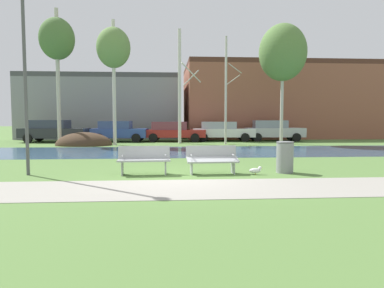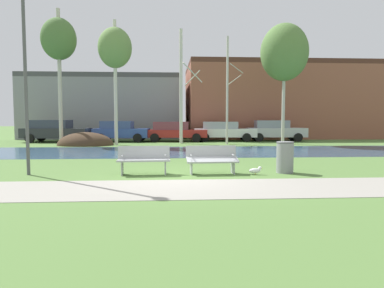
{
  "view_description": "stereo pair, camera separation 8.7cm",
  "coord_description": "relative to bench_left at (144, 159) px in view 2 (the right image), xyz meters",
  "views": [
    {
      "loc": [
        -0.35,
        -10.17,
        1.73
      ],
      "look_at": [
        0.47,
        1.35,
        0.89
      ],
      "focal_mm": 32.95,
      "sensor_mm": 36.0,
      "label": 1
    },
    {
      "loc": [
        -0.26,
        -10.18,
        1.73
      ],
      "look_at": [
        0.47,
        1.35,
        0.89
      ],
      "focal_mm": 32.95,
      "sensor_mm": 36.0,
      "label": 2
    }
  ],
  "objects": [
    {
      "name": "trash_bin",
      "position": [
        4.45,
        0.04,
        0.04
      ],
      "size": [
        0.56,
        0.56,
        0.99
      ],
      "color": "gray",
      "rests_on": "ground"
    },
    {
      "name": "birch_center",
      "position": [
        4.67,
        12.59,
        3.15
      ],
      "size": [
        1.13,
        1.96,
        7.15
      ],
      "color": "beige",
      "rests_on": "ground"
    },
    {
      "name": "soil_mound",
      "position": [
        -4.63,
        12.23,
        -0.47
      ],
      "size": [
        3.59,
        2.7,
        1.69
      ],
      "primitive_type": "ellipsoid",
      "color": "#423021",
      "rests_on": "ground"
    },
    {
      "name": "birch_center_right",
      "position": [
        8.45,
        12.51,
        5.63
      ],
      "size": [
        3.15,
        3.15,
        8.01
      ],
      "color": "#BCB7A8",
      "rests_on": "ground"
    },
    {
      "name": "bench_left",
      "position": [
        0.0,
        0.0,
        0.0
      ],
      "size": [
        1.62,
        0.62,
        0.87
      ],
      "color": "#9EA0A3",
      "rests_on": "ground"
    },
    {
      "name": "parked_suv_fifth_silver",
      "position": [
        8.82,
        15.54,
        0.35
      ],
      "size": [
        4.5,
        2.2,
        1.58
      ],
      "color": "#B2B5BC",
      "rests_on": "ground"
    },
    {
      "name": "parked_van_nearest_dark",
      "position": [
        -7.53,
        15.37,
        0.37
      ],
      "size": [
        4.85,
        2.35,
        1.61
      ],
      "color": "#282B30",
      "rests_on": "ground"
    },
    {
      "name": "birch_center_left",
      "position": [
        1.63,
        13.41,
        3.46
      ],
      "size": [
        1.57,
        2.75,
        7.77
      ],
      "color": "beige",
      "rests_on": "ground"
    },
    {
      "name": "building_grey_warehouse",
      "position": [
        -4.93,
        22.63,
        2.28
      ],
      "size": [
        13.6,
        8.37,
        5.5
      ],
      "color": "gray",
      "rests_on": "ground"
    },
    {
      "name": "streetlamp",
      "position": [
        -3.52,
        0.14,
        3.5
      ],
      "size": [
        0.32,
        0.32,
        6.06
      ],
      "color": "#4C4C51",
      "rests_on": "ground"
    },
    {
      "name": "river_band",
      "position": [
        1.06,
        7.46,
        -0.47
      ],
      "size": [
        80.0,
        6.25,
        0.01
      ],
      "primitive_type": "cube",
      "color": "#33516B",
      "rests_on": "ground"
    },
    {
      "name": "birch_left",
      "position": [
        -2.66,
        12.21,
        5.68
      ],
      "size": [
        2.14,
        2.14,
        7.98
      ],
      "color": "beige",
      "rests_on": "ground"
    },
    {
      "name": "birch_far_left",
      "position": [
        -6.45,
        13.19,
        6.37
      ],
      "size": [
        2.27,
        2.27,
        8.89
      ],
      "color": "#BCB7A8",
      "rests_on": "ground"
    },
    {
      "name": "paved_path_strip",
      "position": [
        1.06,
        -2.3,
        -0.47
      ],
      "size": [
        60.0,
        2.46,
        0.01
      ],
      "primitive_type": "cube",
      "color": "gray",
      "rests_on": "ground"
    },
    {
      "name": "building_brick_low",
      "position": [
        11.13,
        21.85,
        2.82
      ],
      "size": [
        17.26,
        9.47,
        6.57
      ],
      "color": "brown",
      "rests_on": "ground"
    },
    {
      "name": "parked_wagon_fourth_white",
      "position": [
        4.91,
        15.76,
        0.31
      ],
      "size": [
        4.78,
        2.29,
        1.47
      ],
      "color": "silver",
      "rests_on": "ground"
    },
    {
      "name": "parked_hatch_third_red",
      "position": [
        1.18,
        15.69,
        0.3
      ],
      "size": [
        4.76,
        2.4,
        1.47
      ],
      "color": "maroon",
      "rests_on": "ground"
    },
    {
      "name": "parked_sedan_second_blue",
      "position": [
        -2.85,
        15.53,
        0.33
      ],
      "size": [
        4.15,
        2.21,
        1.53
      ],
      "color": "#2D4793",
      "rests_on": "ground"
    },
    {
      "name": "bench_right",
      "position": [
        2.11,
        0.0,
        0.0
      ],
      "size": [
        1.62,
        0.62,
        0.87
      ],
      "color": "#9EA0A3",
      "rests_on": "ground"
    },
    {
      "name": "seagull",
      "position": [
        3.43,
        -0.27,
        -0.34
      ],
      "size": [
        0.42,
        0.16,
        0.25
      ],
      "color": "white",
      "rests_on": "ground"
    },
    {
      "name": "ground_plane",
      "position": [
        1.06,
        9.33,
        -0.47
      ],
      "size": [
        120.0,
        120.0,
        0.0
      ],
      "primitive_type": "plane",
      "color": "#517538"
    }
  ]
}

